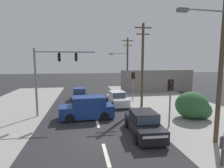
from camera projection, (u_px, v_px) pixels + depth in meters
The scene contains 17 objects.
ground_plane at pixel (102, 138), 11.07m from camera, with size 140.00×140.00×0.00m, color #28282B.
lane_dash_near at pixel (106, 154), 9.12m from camera, with size 0.20×2.40×0.01m, color silver.
lane_dash_mid at pixel (97, 122), 14.00m from camera, with size 0.20×2.40×0.01m, color silver.
lane_dash_far at pixel (93, 107), 18.89m from camera, with size 0.20×2.40×0.01m, color silver.
kerb_right_verge at pixel (206, 120), 14.57m from camera, with size 10.00×44.00×0.02m, color gray.
utility_pole_foreground_right at pixel (221, 47), 9.77m from camera, with size 3.78×0.34×10.48m.
utility_pole_midground_right at pixel (142, 64), 18.34m from camera, with size 1.80×0.26×8.79m.
utility_pole_background_right at pixel (126, 64), 26.85m from camera, with size 3.78×0.34×8.53m.
traffic_signal_mast at pixel (51, 70), 15.28m from camera, with size 5.29×0.50×6.00m.
pedestal_signal_right_kerb at pixel (170, 95), 12.74m from camera, with size 0.44×0.31×3.56m.
pedestal_signal_far_median at pixel (133, 82), 21.77m from camera, with size 0.44×0.30×3.56m.
roadside_bush at pixel (193, 106), 14.93m from camera, with size 2.90×2.49×2.31m.
shopfront_wall_far at pixel (157, 81), 28.39m from camera, with size 12.00×1.00×3.60m, color gray.
suv_kerbside_parked at pixel (87, 108), 14.96m from camera, with size 4.60×2.18×1.90m.
hatchback_oncoming_mid at pixel (80, 94), 22.76m from camera, with size 1.82×3.66×1.53m.
sedan_crossing_left at pixel (144, 124), 11.61m from camera, with size 2.03×4.31×1.56m.
sedan_oncoming_near at pixel (117, 99), 19.75m from camera, with size 2.07×4.32×1.56m.
Camera 1 is at (-1.18, -10.53, 4.75)m, focal length 28.00 mm.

